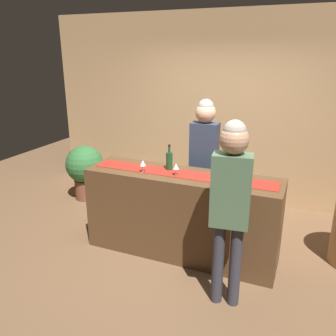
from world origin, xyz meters
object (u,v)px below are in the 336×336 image
at_px(wine_glass_near_customer, 143,163).
at_px(customer_sipping, 231,196).
at_px(wine_glass_mid_counter, 176,167).
at_px(potted_plant_tall, 85,168).
at_px(wine_bottle_clear, 240,169).
at_px(wine_bottle_green, 169,161).
at_px(bartender, 204,152).

height_order(wine_glass_near_customer, customer_sipping, customer_sipping).
bearing_deg(wine_glass_mid_counter, customer_sipping, -38.45).
bearing_deg(wine_glass_near_customer, potted_plant_tall, 146.52).
height_order(wine_bottle_clear, wine_glass_near_customer, wine_bottle_clear).
relative_size(wine_glass_mid_counter, customer_sipping, 0.08).
relative_size(wine_bottle_green, wine_glass_near_customer, 2.10).
xyz_separation_m(wine_bottle_clear, customer_sipping, (0.07, -0.76, 0.00)).
xyz_separation_m(wine_bottle_green, bartender, (0.27, 0.50, -0.01)).
relative_size(wine_glass_near_customer, wine_glass_mid_counter, 1.00).
bearing_deg(customer_sipping, potted_plant_tall, 142.19).
relative_size(wine_glass_near_customer, potted_plant_tall, 0.16).
bearing_deg(wine_glass_near_customer, bartender, 53.71).
height_order(bartender, customer_sipping, customer_sipping).
xyz_separation_m(bartender, customer_sipping, (0.62, -1.25, 0.01)).
bearing_deg(wine_bottle_clear, customer_sipping, -84.60).
bearing_deg(bartender, wine_glass_near_customer, 52.00).
height_order(customer_sipping, potted_plant_tall, customer_sipping).
distance_m(wine_glass_near_customer, bartender, 0.86).
bearing_deg(customer_sipping, wine_bottle_clear, 88.10).
height_order(wine_bottle_green, customer_sipping, customer_sipping).
height_order(wine_glass_near_customer, bartender, bartender).
bearing_deg(bartender, potted_plant_tall, -11.32).
bearing_deg(potted_plant_tall, wine_bottle_green, -25.05).
xyz_separation_m(wine_glass_near_customer, bartender, (0.51, 0.69, 0.00)).
bearing_deg(customer_sipping, wine_bottle_green, 132.67).
bearing_deg(wine_bottle_green, customer_sipping, -40.03).
bearing_deg(potted_plant_tall, wine_glass_mid_counter, -27.10).
bearing_deg(potted_plant_tall, bartender, -9.61).
xyz_separation_m(wine_glass_near_customer, customer_sipping, (1.13, -0.55, 0.01)).
bearing_deg(wine_glass_mid_counter, wine_glass_near_customer, -174.35).
bearing_deg(customer_sipping, wine_glass_near_customer, 146.68).
bearing_deg(bartender, wine_glass_mid_counter, 77.80).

